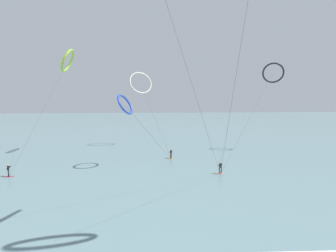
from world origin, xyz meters
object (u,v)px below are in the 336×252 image
(kite_cobalt, at_px, (125,104))
(kite_charcoal, at_px, (273,73))
(surfer_amber, at_px, (171,154))
(kite_lime, at_px, (68,61))
(surfer_coral, at_px, (220,169))
(kite_ivory, at_px, (141,83))
(surfer_crimson, at_px, (8,171))

(kite_cobalt, distance_m, kite_charcoal, 31.90)
(surfer_amber, xyz_separation_m, kite_lime, (-19.81, 8.89, 17.50))
(surfer_coral, xyz_separation_m, kite_ivory, (-11.33, 24.14, 13.72))
(surfer_crimson, xyz_separation_m, kite_cobalt, (15.47, 3.98, 8.94))
(surfer_amber, distance_m, kite_cobalt, 12.35)
(surfer_amber, bearing_deg, kite_lime, 46.88)
(kite_ivory, bearing_deg, kite_cobalt, -118.65)
(surfer_amber, height_order, kite_ivory, kite_ivory)
(kite_ivory, relative_size, kite_charcoal, 0.93)
(surfer_amber, bearing_deg, kite_cobalt, 98.22)
(surfer_amber, relative_size, kite_cobalt, 0.15)
(surfer_coral, bearing_deg, kite_charcoal, 41.02)
(surfer_coral, distance_m, kite_cobalt, 17.15)
(kite_cobalt, bearing_deg, kite_charcoal, -49.02)
(surfer_coral, xyz_separation_m, surfer_amber, (-5.93, 9.50, 0.00))
(surfer_coral, relative_size, surfer_amber, 1.00)
(surfer_crimson, relative_size, surfer_amber, 1.00)
(surfer_coral, height_order, kite_cobalt, kite_cobalt)
(surfer_coral, bearing_deg, kite_lime, 141.19)
(kite_ivory, xyz_separation_m, kite_charcoal, (27.41, -8.46, 1.57))
(surfer_coral, bearing_deg, surfer_amber, 118.70)
(surfer_crimson, xyz_separation_m, surfer_amber, (23.06, 7.87, 0.00))
(surfer_crimson, bearing_deg, kite_ivory, -65.60)
(surfer_crimson, xyz_separation_m, surfer_coral, (28.98, -1.63, 0.00))
(kite_cobalt, bearing_deg, kite_ivory, 15.49)
(surfer_amber, distance_m, kite_charcoal, 27.50)
(surfer_amber, xyz_separation_m, kite_ivory, (-5.41, 14.64, 13.72))
(surfer_crimson, bearing_deg, surfer_coral, -120.72)
(kite_cobalt, distance_m, kite_ivory, 19.26)
(surfer_crimson, height_order, kite_ivory, kite_ivory)
(surfer_amber, relative_size, kite_ivory, 0.10)
(surfer_coral, xyz_separation_m, kite_lime, (-25.73, 18.39, 17.50))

